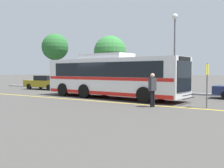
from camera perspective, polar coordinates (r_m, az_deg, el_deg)
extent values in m
plane|color=#423F3D|center=(19.43, -2.67, -2.94)|extent=(220.00, 220.00, 0.00)
cube|color=gold|center=(17.20, -3.93, -3.69)|extent=(30.87, 0.20, 0.01)
cube|color=#99999E|center=(24.01, 7.33, -1.68)|extent=(38.87, 0.36, 0.15)
cube|color=silver|center=(18.91, 0.00, 1.70)|extent=(11.05, 3.42, 2.52)
cube|color=black|center=(18.91, 0.00, 3.15)|extent=(9.54, 3.33, 0.99)
cube|color=red|center=(18.91, 0.00, 1.28)|extent=(10.84, 3.44, 0.20)
cube|color=red|center=(18.97, 0.00, -1.74)|extent=(10.84, 3.43, 0.24)
cube|color=black|center=(16.18, 15.52, 1.61)|extent=(0.23, 2.15, 1.83)
cube|color=black|center=(16.19, 15.57, 5.33)|extent=(0.19, 1.71, 0.24)
cube|color=silver|center=(19.27, -1.29, 6.01)|extent=(3.97, 2.30, 0.37)
cube|color=black|center=(16.13, 16.40, -2.28)|extent=(0.21, 1.84, 0.04)
cube|color=black|center=(16.15, 16.39, -2.98)|extent=(0.21, 1.84, 0.04)
cylinder|color=black|center=(18.17, 10.76, -1.81)|extent=(1.02, 0.37, 1.00)
cylinder|color=black|center=(16.11, 6.98, -2.37)|extent=(1.02, 0.37, 1.00)
cylinder|color=black|center=(20.89, -1.58, -1.16)|extent=(1.02, 0.37, 1.00)
cylinder|color=black|center=(19.13, -6.04, -1.54)|extent=(1.02, 0.37, 1.00)
cylinder|color=black|center=(22.40, -6.12, -0.90)|extent=(1.02, 0.37, 1.00)
cylinder|color=black|center=(20.76, -10.61, -1.23)|extent=(1.02, 0.37, 1.00)
cube|color=olive|center=(28.59, -14.44, 0.11)|extent=(4.75, 1.80, 0.68)
cube|color=black|center=(28.48, -14.29, 1.30)|extent=(2.00, 1.56, 0.51)
cylinder|color=black|center=(29.13, -17.60, -0.55)|extent=(0.60, 0.21, 0.60)
cylinder|color=black|center=(30.24, -15.23, -0.40)|extent=(0.60, 0.21, 0.60)
cylinder|color=black|center=(26.98, -13.53, -0.76)|extent=(0.60, 0.21, 0.60)
cylinder|color=black|center=(28.17, -11.15, -0.58)|extent=(0.60, 0.21, 0.60)
cube|color=maroon|center=(24.98, -5.45, -0.25)|extent=(4.07, 2.02, 0.63)
cube|color=black|center=(24.90, -5.27, 0.94)|extent=(1.75, 1.68, 0.42)
cylinder|color=black|center=(25.04, -8.89, -0.98)|extent=(0.61, 0.23, 0.60)
cylinder|color=black|center=(26.41, -6.58, -0.77)|extent=(0.61, 0.23, 0.60)
cylinder|color=black|center=(23.60, -4.17, -1.19)|extent=(0.61, 0.23, 0.60)
cylinder|color=black|center=(25.05, -2.01, -0.95)|extent=(0.61, 0.23, 0.60)
cube|color=black|center=(21.50, 8.86, -0.66)|extent=(4.87, 2.08, 0.71)
cube|color=black|center=(21.43, 9.17, 1.01)|extent=(2.10, 1.66, 0.55)
cylinder|color=black|center=(21.29, 4.38, -1.63)|extent=(0.61, 0.25, 0.60)
cylinder|color=black|center=(22.80, 6.03, -1.34)|extent=(0.61, 0.25, 0.60)
cylinder|color=black|center=(20.30, 12.03, -1.90)|extent=(0.61, 0.25, 0.60)
cylinder|color=black|center=(21.87, 13.20, -1.58)|extent=(0.61, 0.25, 0.60)
cylinder|color=black|center=(14.34, 8.55, -3.24)|extent=(0.14, 0.14, 0.89)
cylinder|color=black|center=(14.47, 9.00, -3.19)|extent=(0.14, 0.14, 0.89)
cube|color=#333338|center=(14.35, 8.80, -0.05)|extent=(0.34, 0.47, 0.70)
sphere|color=tan|center=(14.33, 8.82, 1.83)|extent=(0.24, 0.24, 0.24)
cylinder|color=#59595E|center=(14.71, 19.98, -0.34)|extent=(0.07, 0.07, 2.37)
cube|color=yellow|center=(14.69, 20.04, 2.98)|extent=(0.07, 0.40, 0.56)
cylinder|color=#59595E|center=(24.29, 13.45, 5.89)|extent=(0.14, 0.14, 6.56)
sphere|color=silver|center=(24.74, 13.55, 14.10)|extent=(0.51, 0.51, 0.51)
cylinder|color=#513823|center=(31.71, -0.43, 1.81)|extent=(0.28, 0.28, 2.77)
sphere|color=#337A38|center=(31.78, -0.43, 6.97)|extent=(3.94, 3.94, 3.94)
cylinder|color=#513823|center=(33.80, -12.23, 2.63)|extent=(0.28, 0.28, 3.73)
sphere|color=#28662D|center=(33.93, -12.29, 7.89)|extent=(3.32, 3.32, 3.32)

